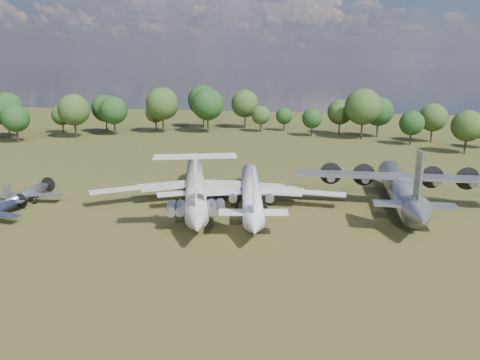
% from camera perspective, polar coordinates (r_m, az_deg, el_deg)
% --- Properties ---
extents(ground, '(300.00, 300.00, 0.00)m').
position_cam_1_polar(ground, '(77.02, -8.11, -3.33)').
color(ground, '#243A13').
rests_on(ground, ground).
extents(il62_airliner, '(45.31, 52.44, 4.39)m').
position_cam_1_polar(il62_airliner, '(78.32, -5.44, -1.27)').
color(il62_airliner, '#B7B7B3').
rests_on(il62_airliner, ground).
extents(tu104_jet, '(37.04, 45.32, 4.07)m').
position_cam_1_polar(tu104_jet, '(75.95, 1.38, -1.83)').
color(tu104_jet, '#BDBDBD').
rests_on(tu104_jet, ground).
extents(an12_transport, '(34.43, 38.43, 5.03)m').
position_cam_1_polar(an12_transport, '(80.18, 18.90, -1.39)').
color(an12_transport, '#9B9EA3').
rests_on(an12_transport, ground).
extents(small_prop_northwest, '(11.80, 15.72, 2.25)m').
position_cam_1_polar(small_prop_northwest, '(86.10, -24.52, -1.83)').
color(small_prop_northwest, '#A2A5AA').
rests_on(small_prop_northwest, ground).
extents(person_on_il62, '(0.78, 0.72, 1.78)m').
position_cam_1_polar(person_on_il62, '(65.65, -5.39, -1.54)').
color(person_on_il62, olive).
rests_on(person_on_il62, il62_airliner).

